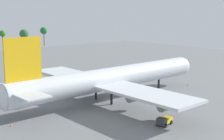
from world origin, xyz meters
name	(u,v)px	position (x,y,z in m)	size (l,w,h in m)	color
ground_plane	(112,100)	(0.00, 0.00, 0.00)	(283.83, 283.83, 0.00)	slate
cargo_airplane	(111,79)	(-0.39, 0.00, 6.35)	(70.96, 60.71, 19.75)	silver
cargo_loader	(16,103)	(-24.44, 11.81, 1.22)	(4.09, 5.06, 2.46)	#333338
pushback_tractor	(164,121)	(-5.40, -24.03, 1.04)	(4.83, 3.17, 1.99)	#333338
safety_cone_nose	(188,85)	(31.93, -3.84, 0.29)	(0.41, 0.41, 0.58)	orange
safety_cone_tail	(11,125)	(-31.93, -1.84, 0.32)	(0.45, 0.45, 0.64)	orange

